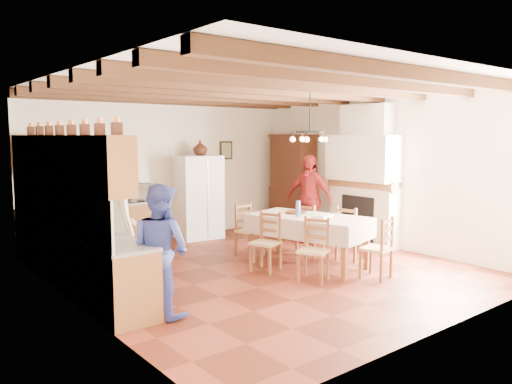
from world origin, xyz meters
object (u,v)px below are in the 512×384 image
Objects in this scene: dining_table at (309,221)px; person_woman_blue at (161,250)px; chair_left_near at (313,250)px; chair_left_far at (265,242)px; chair_right_far at (310,229)px; chair_end_far at (250,230)px; person_man at (121,231)px; hutch at (293,182)px; chair_right_near at (351,233)px; person_woman_red at (309,199)px; microwave at (137,193)px; chair_end_near at (376,247)px; refrigerator at (198,197)px.

person_woman_blue is (-3.02, -0.51, 0.04)m from dining_table.
chair_left_near is 1.00× the size of chair_left_far.
person_woman_blue is at bearing 92.77° from chair_right_far.
chair_left_near is 0.59× the size of person_woman_blue.
chair_right_far is 1.11m from chair_end_far.
person_man is 1.01m from person_woman_blue.
chair_left_near is (-0.55, -0.67, -0.29)m from dining_table.
chair_left_near is at bearing -124.11° from hutch.
person_woman_blue reaches higher than chair_right_near.
chair_end_far is 2.88m from person_man.
person_woman_blue is at bearing -155.20° from chair_end_far.
person_woman_red reaches higher than microwave.
chair_right_far is at bearing -43.09° from chair_end_far.
hutch is at bearing 110.54° from chair_left_far.
chair_end_far is at bearing 136.06° from chair_left_far.
hutch is 1.43m from person_woman_red.
person_woman_red is at bearing -28.80° from chair_right_near.
chair_left_near is at bearing -41.96° from chair_end_near.
chair_right_near is at bearing -102.82° from person_woman_blue.
hutch is 2.31× the size of chair_end_far.
chair_left_near is at bearing -111.65° from person_woman_blue.
chair_left_near is at bearing -109.86° from person_man.
microwave reaches higher than chair_end_near.
chair_left_far is at bearing -90.14° from person_woman_blue.
refrigerator reaches higher than person_woman_blue.
hutch is at bearing 52.06° from dining_table.
chair_end_near and chair_end_far have the same top height.
person_man reaches higher than chair_right_near.
dining_table is 3.56× the size of microwave.
refrigerator reaches higher than chair_right_far.
hutch reaches higher than person_woman_red.
person_woman_red is at bearing -84.96° from person_woman_blue.
refrigerator reaches higher than chair_end_far.
hutch is 2.58m from chair_right_far.
chair_right_far is 0.53× the size of person_woman_red.
dining_table is 2.24× the size of chair_right_far.
chair_left_near is 2.78m from person_woman_red.
dining_table is 3.06m from person_woman_blue.
chair_right_near is at bearing -64.80° from refrigerator.
chair_end_far is at bearing 40.81° from chair_right_far.
refrigerator is at bearing 12.86° from microwave.
person_man is at bearing 77.21° from chair_right_far.
chair_end_near is 0.59× the size of person_woman_blue.
chair_left_far is (-0.57, -2.93, -0.40)m from refrigerator.
person_man is (-3.09, 0.49, 0.12)m from dining_table.
chair_left_far is (-0.76, 0.22, -0.29)m from dining_table.
dining_table is at bearing -87.19° from chair_end_near.
chair_left_near is (-2.56, -3.24, -0.63)m from hutch.
chair_end_near is at bearing -110.07° from hutch.
chair_right_far is (-1.44, -2.04, -0.63)m from hutch.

